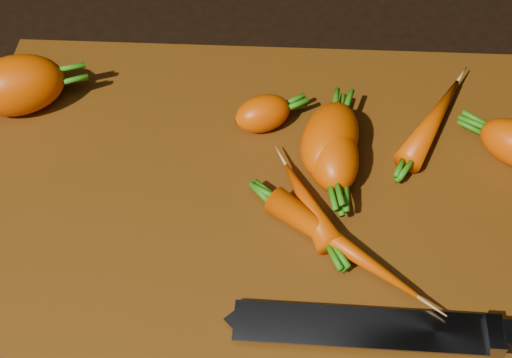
{
  "coord_description": "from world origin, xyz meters",
  "views": [
    {
      "loc": [
        0.02,
        -0.36,
        0.47
      ],
      "look_at": [
        0.0,
        0.01,
        0.03
      ],
      "focal_mm": 50.0,
      "sensor_mm": 36.0,
      "label": 1
    }
  ],
  "objects": [
    {
      "name": "ground",
      "position": [
        0.0,
        0.0,
        -0.01
      ],
      "size": [
        2.0,
        2.0,
        0.01
      ],
      "primitive_type": "cube",
      "color": "black"
    },
    {
      "name": "carrot_2",
      "position": [
        0.06,
        0.05,
        0.04
      ],
      "size": [
        0.07,
        0.09,
        0.05
      ],
      "primitive_type": "ellipsoid",
      "rotation": [
        0.0,
        0.0,
        1.33
      ],
      "color": "#EE4F01",
      "rests_on": "cutting_board"
    },
    {
      "name": "carrot_3",
      "position": [
        0.0,
        0.09,
        0.03
      ],
      "size": [
        0.06,
        0.05,
        0.03
      ],
      "primitive_type": "ellipsoid",
      "rotation": [
        0.0,
        0.0,
        0.45
      ],
      "color": "#EE4F01",
      "rests_on": "cutting_board"
    },
    {
      "name": "knife",
      "position": [
        0.1,
        -0.12,
        0.02
      ],
      "size": [
        0.29,
        0.04,
        0.02
      ],
      "rotation": [
        0.0,
        0.0,
        -0.02
      ],
      "color": "gray",
      "rests_on": "cutting_board"
    },
    {
      "name": "carrot_0",
      "position": [
        -0.22,
        0.1,
        0.04
      ],
      "size": [
        0.1,
        0.08,
        0.05
      ],
      "primitive_type": "ellipsoid",
      "rotation": [
        0.0,
        0.0,
        0.37
      ],
      "color": "#EE4F01",
      "rests_on": "cutting_board"
    },
    {
      "name": "carrot_5",
      "position": [
        0.15,
        0.09,
        0.02
      ],
      "size": [
        0.08,
        0.12,
        0.02
      ],
      "primitive_type": "ellipsoid",
      "rotation": [
        0.0,
        0.0,
        1.08
      ],
      "color": "#EE4F01",
      "rests_on": "cutting_board"
    },
    {
      "name": "carrot_6",
      "position": [
        0.07,
        -0.05,
        0.02
      ],
      "size": [
        0.12,
        0.1,
        0.02
      ],
      "primitive_type": "ellipsoid",
      "rotation": [
        0.0,
        0.0,
        -0.67
      ],
      "color": "#EE4F01",
      "rests_on": "cutting_board"
    },
    {
      "name": "cutting_board",
      "position": [
        0.0,
        0.0,
        0.01
      ],
      "size": [
        0.5,
        0.4,
        0.01
      ],
      "primitive_type": "cube",
      "color": "#663509",
      "rests_on": "ground"
    },
    {
      "name": "carrot_1",
      "position": [
        0.06,
        0.04,
        0.03
      ],
      "size": [
        0.05,
        0.08,
        0.04
      ],
      "primitive_type": "ellipsoid",
      "rotation": [
        0.0,
        0.0,
        -1.46
      ],
      "color": "#EE4F01",
      "rests_on": "cutting_board"
    },
    {
      "name": "carrot_7",
      "position": [
        0.04,
        -0.01,
        0.02
      ],
      "size": [
        0.06,
        0.09,
        0.02
      ],
      "primitive_type": "ellipsoid",
      "rotation": [
        0.0,
        0.0,
        1.99
      ],
      "color": "#EE4F01",
      "rests_on": "cutting_board"
    }
  ]
}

